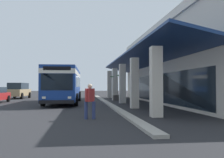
# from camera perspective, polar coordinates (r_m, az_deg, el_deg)

# --- Properties ---
(ground) EXTENTS (120.00, 120.00, 0.00)m
(ground) POSITION_cam_1_polar(r_m,az_deg,el_deg) (26.82, 10.07, -4.92)
(ground) COLOR #262628
(curb_strip) EXTENTS (31.02, 0.50, 0.12)m
(curb_strip) POSITION_cam_1_polar(r_m,az_deg,el_deg) (22.94, -1.15, -5.36)
(curb_strip) COLOR #9E998E
(curb_strip) RESTS_ON ground
(plaza_building) EXTENTS (26.15, 14.06, 7.08)m
(plaza_building) POSITION_cam_1_polar(r_m,az_deg,el_deg) (25.81, 20.65, 2.91)
(plaza_building) COLOR beige
(plaza_building) RESTS_ON ground
(transit_bus) EXTENTS (11.28, 3.06, 3.34)m
(transit_bus) POSITION_cam_1_polar(r_m,az_deg,el_deg) (23.84, -10.68, -0.88)
(transit_bus) COLOR navy
(transit_bus) RESTS_ON ground
(parked_suv_tan) EXTENTS (4.94, 2.47, 1.97)m
(parked_suv_tan) POSITION_cam_1_polar(r_m,az_deg,el_deg) (34.25, -20.35, -2.42)
(parked_suv_tan) COLOR #9E845B
(parked_suv_tan) RESTS_ON ground
(pedestrian) EXTENTS (0.53, 0.53, 1.67)m
(pedestrian) POSITION_cam_1_polar(r_m,az_deg,el_deg) (12.12, -5.00, -4.55)
(pedestrian) COLOR navy
(pedestrian) RESTS_ON ground
(potted_palm) EXTENTS (2.03, 1.73, 2.85)m
(potted_palm) POSITION_cam_1_polar(r_m,az_deg,el_deg) (28.15, 1.16, -3.44)
(potted_palm) COLOR #4C4742
(potted_palm) RESTS_ON ground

